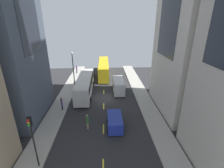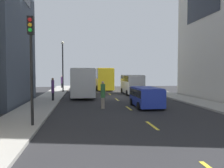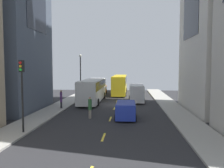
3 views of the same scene
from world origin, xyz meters
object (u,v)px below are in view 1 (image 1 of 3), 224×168
(car_orange_1, at_px, (90,74))
(pedestrian_crossing_mid, at_px, (87,121))
(streetcar_yellow, at_px, (104,67))
(pedestrian_waiting_curb, at_px, (77,69))
(car_blue_0, at_px, (115,121))
(pedestrian_crossing_near, at_px, (62,103))
(city_bus_white, at_px, (85,84))
(traffic_light_near_corner, at_px, (32,133))
(delivery_van_white, at_px, (118,85))

(car_orange_1, bearing_deg, pedestrian_crossing_mid, -85.98)
(streetcar_yellow, relative_size, pedestrian_waiting_curb, 6.17)
(car_blue_0, relative_size, pedestrian_crossing_near, 1.83)
(car_orange_1, relative_size, pedestrian_waiting_curb, 1.92)
(pedestrian_waiting_curb, bearing_deg, pedestrian_crossing_mid, -123.52)
(pedestrian_crossing_mid, height_order, pedestrian_waiting_curb, pedestrian_waiting_curb)
(city_bus_white, distance_m, pedestrian_crossing_mid, 11.44)
(city_bus_white, distance_m, pedestrian_crossing_near, 7.14)
(car_orange_1, height_order, traffic_light_near_corner, traffic_light_near_corner)
(streetcar_yellow, xyz_separation_m, car_blue_0, (1.57, -22.34, -1.16))
(city_bus_white, bearing_deg, car_blue_0, -65.23)
(car_orange_1, xyz_separation_m, pedestrian_waiting_curb, (-3.73, 3.27, 0.36))
(city_bus_white, relative_size, car_orange_1, 2.92)
(pedestrian_waiting_curb, distance_m, traffic_light_near_corner, 30.17)
(car_blue_0, bearing_deg, car_orange_1, 103.72)
(pedestrian_crossing_mid, xyz_separation_m, pedestrian_crossing_near, (-4.45, 4.84, 0.17))
(city_bus_white, height_order, streetcar_yellow, streetcar_yellow)
(streetcar_yellow, xyz_separation_m, delivery_van_white, (2.98, -10.86, -0.61))
(streetcar_yellow, bearing_deg, car_orange_1, -155.86)
(delivery_van_white, bearing_deg, car_blue_0, -97.03)
(traffic_light_near_corner, bearing_deg, car_blue_0, 37.58)
(streetcar_yellow, distance_m, car_orange_1, 4.01)
(city_bus_white, bearing_deg, pedestrian_crossing_near, -114.36)
(city_bus_white, relative_size, delivery_van_white, 2.17)
(streetcar_yellow, xyz_separation_m, car_orange_1, (-3.51, -1.57, -1.17))
(delivery_van_white, distance_m, car_orange_1, 11.34)
(city_bus_white, xyz_separation_m, car_blue_0, (5.12, -11.09, -1.04))
(streetcar_yellow, bearing_deg, pedestrian_waiting_curb, 166.77)
(pedestrian_crossing_near, height_order, pedestrian_waiting_curb, pedestrian_crossing_near)
(traffic_light_near_corner, bearing_deg, city_bus_white, 81.09)
(streetcar_yellow, xyz_separation_m, pedestrian_crossing_mid, (-2.03, -22.56, -0.96))
(car_orange_1, xyz_separation_m, pedestrian_crossing_near, (-2.98, -16.15, 0.38))
(car_orange_1, bearing_deg, car_blue_0, -76.28)
(delivery_van_white, distance_m, pedestrian_crossing_near, 11.69)
(streetcar_yellow, relative_size, car_orange_1, 3.21)
(pedestrian_crossing_mid, bearing_deg, delivery_van_white, -37.96)
(streetcar_yellow, height_order, car_orange_1, streetcar_yellow)
(streetcar_yellow, relative_size, delivery_van_white, 2.39)
(city_bus_white, height_order, car_orange_1, city_bus_white)
(city_bus_white, height_order, car_blue_0, city_bus_white)
(car_orange_1, distance_m, pedestrian_crossing_mid, 21.04)
(delivery_van_white, bearing_deg, pedestrian_crossing_mid, -113.18)
(car_blue_0, bearing_deg, pedestrian_crossing_near, 150.17)
(pedestrian_waiting_curb, bearing_deg, car_orange_1, -86.89)
(pedestrian_crossing_mid, bearing_deg, pedestrian_waiting_curb, -2.67)
(delivery_van_white, xyz_separation_m, car_blue_0, (-1.42, -11.48, -0.55))
(pedestrian_waiting_curb, bearing_deg, city_bus_white, -119.75)
(pedestrian_crossing_mid, relative_size, pedestrian_crossing_near, 0.99)
(pedestrian_waiting_curb, bearing_deg, pedestrian_crossing_near, -133.40)
(traffic_light_near_corner, bearing_deg, car_orange_1, 84.19)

